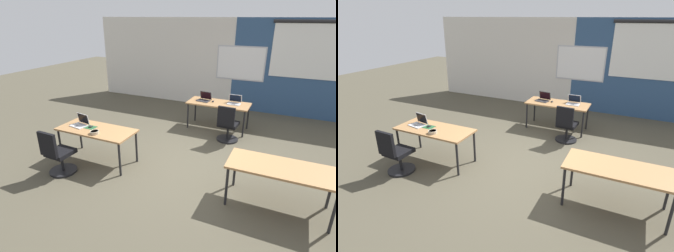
% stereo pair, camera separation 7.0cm
% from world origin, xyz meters
% --- Properties ---
extents(ground_plane, '(24.00, 24.00, 0.00)m').
position_xyz_m(ground_plane, '(0.00, 0.00, 0.00)').
color(ground_plane, '#4C4738').
extents(back_wall_assembly, '(10.00, 0.27, 2.80)m').
position_xyz_m(back_wall_assembly, '(0.06, 4.19, 1.41)').
color(back_wall_assembly, silver).
rests_on(back_wall_assembly, ground).
extents(desk_near_left, '(1.60, 0.70, 0.72)m').
position_xyz_m(desk_near_left, '(-1.75, -0.60, 0.66)').
color(desk_near_left, '#A37547').
rests_on(desk_near_left, ground).
extents(desk_near_right, '(1.60, 0.70, 0.72)m').
position_xyz_m(desk_near_right, '(1.75, -0.60, 0.66)').
color(desk_near_right, '#A37547').
rests_on(desk_near_right, ground).
extents(desk_far_center, '(1.60, 0.70, 0.72)m').
position_xyz_m(desk_far_center, '(0.00, 2.20, 0.66)').
color(desk_far_center, '#A37547').
rests_on(desk_far_center, ground).
extents(laptop_far_left, '(0.37, 0.34, 0.23)m').
position_xyz_m(laptop_far_left, '(-0.41, 2.23, 0.77)').
color(laptop_far_left, '#333338').
rests_on(laptop_far_left, desk_far_center).
extents(mouse_far_left, '(0.06, 0.10, 0.03)m').
position_xyz_m(mouse_far_left, '(-0.16, 2.20, 0.74)').
color(mouse_far_left, black).
rests_on(mouse_far_left, desk_far_center).
extents(laptop_far_right, '(0.33, 0.32, 0.23)m').
position_xyz_m(laptop_far_right, '(0.39, 2.29, 0.77)').
color(laptop_far_right, silver).
rests_on(laptop_far_right, desk_far_center).
extents(chair_far_right, '(0.52, 0.55, 0.92)m').
position_xyz_m(chair_far_right, '(0.43, 1.50, 0.38)').
color(chair_far_right, black).
rests_on(chair_far_right, ground).
extents(laptop_near_left_end, '(0.37, 0.32, 0.24)m').
position_xyz_m(laptop_near_left_end, '(-2.17, -0.58, 0.77)').
color(laptop_near_left_end, silver).
rests_on(laptop_near_left_end, desk_near_left).
extents(mousepad_near_left_end, '(0.22, 0.19, 0.00)m').
position_xyz_m(mousepad_near_left_end, '(-1.91, -0.58, 0.72)').
color(mousepad_near_left_end, '#23512D').
rests_on(mousepad_near_left_end, desk_near_left).
extents(mouse_near_left_end, '(0.09, 0.11, 0.03)m').
position_xyz_m(mouse_near_left_end, '(-1.91, -0.58, 0.74)').
color(mouse_near_left_end, black).
rests_on(mouse_near_left_end, mousepad_near_left_end).
extents(chair_near_left_end, '(0.52, 0.55, 0.92)m').
position_xyz_m(chair_near_left_end, '(-2.11, -1.33, 0.38)').
color(chair_near_left_end, black).
rests_on(chair_near_left_end, ground).
extents(snack_bowl, '(0.18, 0.18, 0.06)m').
position_xyz_m(snack_bowl, '(-1.63, -0.80, 0.76)').
color(snack_bowl, tan).
rests_on(snack_bowl, desk_near_left).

